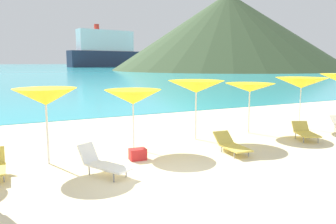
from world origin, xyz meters
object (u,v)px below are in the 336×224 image
(lounge_chair_0, at_px, (231,145))
(umbrella_4, at_px, (133,97))
(lounge_chair_4, at_px, (305,132))
(umbrella_5, at_px, (196,87))
(cruise_ship, at_px, (106,51))
(umbrella_3, at_px, (45,97))
(cooler_box, at_px, (138,154))
(umbrella_7, at_px, (301,83))
(lounge_chair_3, at_px, (102,163))
(umbrella_6, at_px, (250,88))

(lounge_chair_0, bearing_deg, umbrella_4, 149.74)
(lounge_chair_4, bearing_deg, umbrella_5, 177.34)
(umbrella_5, distance_m, cruise_ship, 185.31)
(umbrella_3, bearing_deg, umbrella_4, 10.29)
(cruise_ship, bearing_deg, umbrella_4, -117.26)
(umbrella_3, height_order, cooler_box, umbrella_3)
(umbrella_3, xyz_separation_m, umbrella_4, (2.84, 0.51, -0.18))
(umbrella_4, bearing_deg, umbrella_7, 0.48)
(umbrella_7, height_order, lounge_chair_4, umbrella_7)
(umbrella_7, bearing_deg, lounge_chair_0, -159.14)
(lounge_chair_4, distance_m, cruise_ship, 186.36)
(lounge_chair_3, bearing_deg, umbrella_3, 97.51)
(umbrella_5, relative_size, umbrella_7, 0.98)
(lounge_chair_3, xyz_separation_m, cruise_ship, (52.57, 181.20, 8.85))
(umbrella_4, relative_size, umbrella_5, 0.90)
(umbrella_6, distance_m, cooler_box, 6.05)
(umbrella_6, distance_m, umbrella_7, 2.71)
(umbrella_7, relative_size, lounge_chair_0, 1.42)
(umbrella_3, bearing_deg, umbrella_7, 3.09)
(umbrella_4, bearing_deg, cooler_box, -105.40)
(lounge_chair_0, bearing_deg, umbrella_6, 46.64)
(cooler_box, distance_m, cruise_ship, 187.69)
(umbrella_5, relative_size, lounge_chair_0, 1.40)
(lounge_chair_4, xyz_separation_m, cruise_ship, (44.56, 180.74, 8.86))
(lounge_chair_3, relative_size, cruise_ship, 0.04)
(umbrella_6, bearing_deg, lounge_chair_3, -160.62)
(umbrella_7, xyz_separation_m, cruise_ship, (42.95, 178.98, 7.13))
(lounge_chair_0, bearing_deg, lounge_chair_4, 9.57)
(umbrella_5, bearing_deg, lounge_chair_4, -28.04)
(lounge_chair_3, xyz_separation_m, lounge_chair_4, (8.01, 0.46, -0.02))
(lounge_chair_0, distance_m, lounge_chair_3, 4.36)
(umbrella_4, height_order, umbrella_5, umbrella_5)
(umbrella_5, relative_size, lounge_chair_4, 1.52)
(cooler_box, bearing_deg, cruise_ship, 79.17)
(umbrella_6, relative_size, lounge_chair_4, 1.51)
(lounge_chair_0, bearing_deg, lounge_chair_3, -171.45)
(umbrella_6, height_order, cooler_box, umbrella_6)
(umbrella_6, bearing_deg, cruise_ship, 75.67)
(lounge_chair_0, height_order, lounge_chair_4, lounge_chair_4)
(umbrella_6, bearing_deg, umbrella_7, -4.50)
(umbrella_4, height_order, umbrella_6, umbrella_6)
(cruise_ship, bearing_deg, lounge_chair_0, -116.31)
(umbrella_7, height_order, cooler_box, umbrella_7)
(umbrella_5, bearing_deg, umbrella_3, -171.82)
(umbrella_4, height_order, cooler_box, umbrella_4)
(umbrella_7, distance_m, lounge_chair_0, 5.90)
(umbrella_3, xyz_separation_m, lounge_chair_4, (9.16, -1.18, -1.66))
(umbrella_3, bearing_deg, lounge_chair_3, -54.99)
(umbrella_4, relative_size, cooler_box, 4.06)
(umbrella_3, distance_m, umbrella_6, 8.10)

